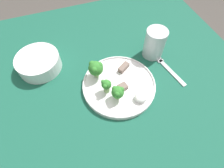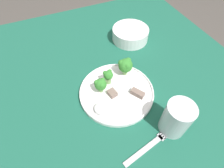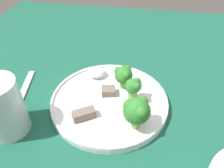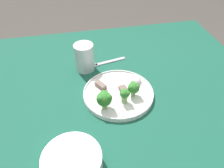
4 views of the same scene
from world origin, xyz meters
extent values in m
plane|color=#4C4742|center=(0.00, 0.00, 0.00)|extent=(8.00, 8.00, 0.00)
cube|color=#195642|center=(0.00, 0.00, 0.75)|extent=(1.10, 1.09, 0.03)
cylinder|color=brown|center=(-0.49, -0.49, 0.37)|extent=(0.06, 0.06, 0.74)
cylinder|color=brown|center=(-0.49, 0.49, 0.37)|extent=(0.06, 0.06, 0.74)
cylinder|color=white|center=(0.05, 0.02, 0.77)|extent=(0.25, 0.25, 0.01)
torus|color=white|center=(0.05, 0.02, 0.78)|extent=(0.25, 0.25, 0.01)
cube|color=#B2B2B7|center=(0.26, 0.01, 0.77)|extent=(0.04, 0.14, 0.00)
cube|color=#B2B2B7|center=(0.24, 0.07, 0.77)|extent=(0.03, 0.02, 0.00)
cube|color=#B2B2B7|center=(0.25, 0.10, 0.77)|extent=(0.01, 0.05, 0.00)
cube|color=#B2B2B7|center=(0.24, 0.10, 0.77)|extent=(0.01, 0.05, 0.00)
cube|color=#B2B2B7|center=(0.23, 0.10, 0.77)|extent=(0.01, 0.05, 0.00)
cube|color=#B2B2B7|center=(0.23, 0.10, 0.77)|extent=(0.01, 0.05, 0.00)
cylinder|color=white|center=(-0.20, 0.20, 0.79)|extent=(0.16, 0.16, 0.05)
cylinder|color=white|center=(-0.20, 0.20, 0.79)|extent=(0.13, 0.13, 0.04)
cylinder|color=silver|center=(0.23, 0.12, 0.82)|extent=(0.08, 0.08, 0.11)
cylinder|color=silver|center=(0.23, 0.12, 0.80)|extent=(0.07, 0.07, 0.06)
cylinder|color=#7FA866|center=(-0.01, 0.08, 0.79)|extent=(0.02, 0.02, 0.02)
sphere|color=#337F2D|center=(-0.01, 0.08, 0.82)|extent=(0.05, 0.05, 0.05)
sphere|color=#337F2D|center=(0.00, 0.08, 0.83)|extent=(0.02, 0.02, 0.02)
sphere|color=#337F2D|center=(-0.02, 0.09, 0.83)|extent=(0.02, 0.02, 0.02)
sphere|color=#337F2D|center=(-0.02, 0.07, 0.83)|extent=(0.02, 0.02, 0.02)
cylinder|color=#7FA866|center=(0.00, 0.01, 0.79)|extent=(0.02, 0.02, 0.03)
sphere|color=#337F2D|center=(0.00, 0.01, 0.82)|extent=(0.03, 0.03, 0.03)
sphere|color=#337F2D|center=(0.01, 0.01, 0.82)|extent=(0.01, 0.01, 0.01)
sphere|color=#337F2D|center=(-0.01, 0.02, 0.82)|extent=(0.01, 0.01, 0.01)
sphere|color=#337F2D|center=(-0.01, 0.00, 0.82)|extent=(0.01, 0.01, 0.01)
cylinder|color=#7FA866|center=(0.02, -0.03, 0.79)|extent=(0.02, 0.02, 0.02)
sphere|color=#337F2D|center=(0.02, -0.03, 0.81)|extent=(0.04, 0.04, 0.04)
sphere|color=#337F2D|center=(0.04, -0.03, 0.82)|extent=(0.02, 0.02, 0.02)
sphere|color=#337F2D|center=(0.02, -0.02, 0.82)|extent=(0.02, 0.02, 0.02)
sphere|color=#337F2D|center=(0.02, -0.04, 0.82)|extent=(0.02, 0.02, 0.02)
cube|color=#756056|center=(0.05, 0.00, 0.79)|extent=(0.03, 0.03, 0.02)
cube|color=#756056|center=(0.09, 0.08, 0.79)|extent=(0.05, 0.04, 0.02)
ellipsoid|color=white|center=(0.09, -0.06, 0.79)|extent=(0.04, 0.04, 0.02)
camera|label=1|loc=(-0.09, -0.28, 1.29)|focal=28.00mm
camera|label=2|loc=(0.36, -0.13, 1.26)|focal=28.00mm
camera|label=3|loc=(-0.02, 0.35, 1.11)|focal=35.00mm
camera|label=4|loc=(-0.50, 0.15, 1.33)|focal=35.00mm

